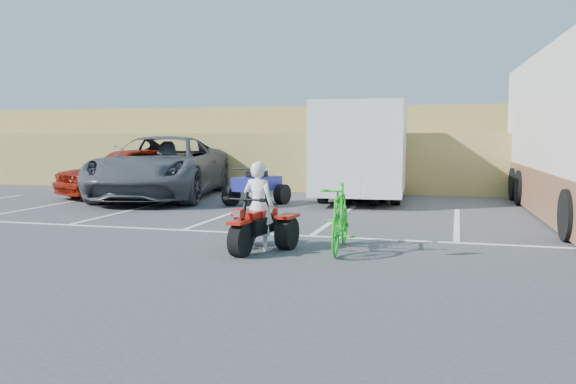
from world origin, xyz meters
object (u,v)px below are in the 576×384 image
(quad_atv_blue, at_px, (257,205))
(cargo_trailer, at_px, (364,148))
(grey_pickup, at_px, (162,167))
(green_dirt_bike, at_px, (340,217))
(red_car, at_px, (130,171))
(rider, at_px, (259,206))
(quad_atv_green, at_px, (365,203))
(red_trike_atv, at_px, (255,251))

(quad_atv_blue, bearing_deg, cargo_trailer, 60.69)
(grey_pickup, bearing_deg, green_dirt_bike, -56.28)
(quad_atv_blue, bearing_deg, red_car, -177.49)
(rider, distance_m, grey_pickup, 9.14)
(quad_atv_green, bearing_deg, green_dirt_bike, -76.12)
(cargo_trailer, xyz_separation_m, quad_atv_blue, (-2.61, -2.46, -1.54))
(green_dirt_bike, relative_size, grey_pickup, 0.28)
(rider, bearing_deg, grey_pickup, -44.61)
(cargo_trailer, bearing_deg, quad_atv_blue, -140.33)
(rider, xyz_separation_m, green_dirt_bike, (1.35, 0.26, -0.18))
(quad_atv_blue, height_order, quad_atv_green, quad_atv_blue)
(red_trike_atv, height_order, rider, rider)
(green_dirt_bike, bearing_deg, grey_pickup, 130.88)
(cargo_trailer, bearing_deg, red_trike_atv, -96.84)
(green_dirt_bike, distance_m, red_car, 10.90)
(grey_pickup, bearing_deg, red_trike_atv, -64.16)
(rider, height_order, grey_pickup, grey_pickup)
(green_dirt_bike, height_order, quad_atv_green, green_dirt_bike)
(red_trike_atv, xyz_separation_m, quad_atv_blue, (-2.11, 6.42, 0.00))
(green_dirt_bike, bearing_deg, red_trike_atv, -166.95)
(rider, bearing_deg, quad_atv_green, -87.40)
(red_car, distance_m, cargo_trailer, 7.40)
(green_dirt_bike, bearing_deg, red_car, 134.64)
(green_dirt_bike, xyz_separation_m, grey_pickup, (-6.89, 7.00, 0.38))
(quad_atv_green, bearing_deg, cargo_trailer, 109.85)
(grey_pickup, xyz_separation_m, quad_atv_blue, (3.41, -0.99, -0.95))
(rider, relative_size, quad_atv_green, 1.13)
(red_trike_atv, distance_m, red_car, 10.25)
(rider, relative_size, grey_pickup, 0.22)
(green_dirt_bike, relative_size, cargo_trailer, 0.30)
(rider, relative_size, green_dirt_bike, 0.79)
(cargo_trailer, distance_m, quad_atv_blue, 3.90)
(grey_pickup, xyz_separation_m, quad_atv_green, (6.26, 0.22, -0.95))
(green_dirt_bike, relative_size, quad_atv_blue, 1.17)
(red_trike_atv, relative_size, cargo_trailer, 0.23)
(rider, distance_m, cargo_trailer, 8.78)
(red_trike_atv, bearing_deg, quad_atv_blue, 116.25)
(cargo_trailer, bearing_deg, red_car, -174.08)
(quad_atv_blue, relative_size, quad_atv_green, 1.22)
(rider, distance_m, quad_atv_green, 7.56)
(red_trike_atv, bearing_deg, grey_pickup, 134.73)
(grey_pickup, bearing_deg, rider, -63.50)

